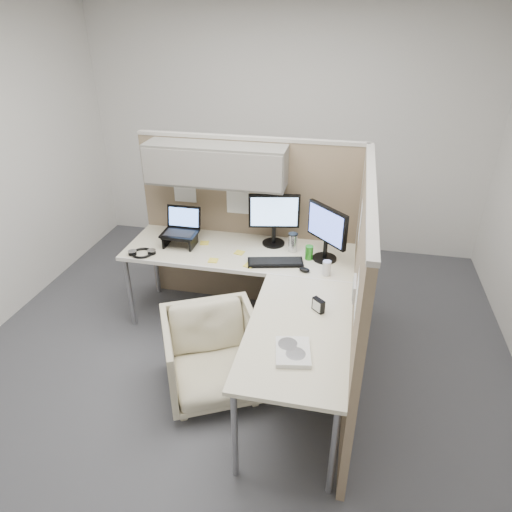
% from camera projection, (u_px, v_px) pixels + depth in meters
% --- Properties ---
extents(ground, '(4.50, 4.50, 0.00)m').
position_uv_depth(ground, '(238.00, 358.00, 3.82)').
color(ground, '#424348').
rests_on(ground, ground).
extents(partition_back, '(2.00, 0.36, 1.63)m').
position_uv_depth(partition_back, '(235.00, 198.00, 4.05)').
color(partition_back, '#877258').
rests_on(partition_back, ground).
extents(partition_right, '(0.07, 2.03, 1.63)m').
position_uv_depth(partition_right, '(358.00, 292.00, 3.21)').
color(partition_right, '#877258').
rests_on(partition_right, ground).
extents(desk, '(2.00, 1.98, 0.73)m').
position_uv_depth(desk, '(256.00, 282.00, 3.58)').
color(desk, beige).
rests_on(desk, ground).
extents(office_chair, '(0.89, 0.87, 0.70)m').
position_uv_depth(office_chair, '(212.00, 352.00, 3.36)').
color(office_chair, beige).
rests_on(office_chair, ground).
extents(monitor_left, '(0.44, 0.20, 0.47)m').
position_uv_depth(monitor_left, '(274.00, 216.00, 3.93)').
color(monitor_left, black).
rests_on(monitor_left, desk).
extents(monitor_right, '(0.33, 0.34, 0.47)m').
position_uv_depth(monitor_right, '(327.00, 229.00, 3.68)').
color(monitor_right, black).
rests_on(monitor_right, desk).
extents(laptop_station, '(0.31, 0.26, 0.32)m').
position_uv_depth(laptop_station, '(181.00, 232.00, 4.00)').
color(laptop_station, black).
rests_on(laptop_station, desk).
extents(keyboard, '(0.48, 0.25, 0.02)m').
position_uv_depth(keyboard, '(275.00, 262.00, 3.74)').
color(keyboard, black).
rests_on(keyboard, desk).
extents(mouse, '(0.11, 0.09, 0.03)m').
position_uv_depth(mouse, '(304.00, 270.00, 3.63)').
color(mouse, black).
rests_on(mouse, desk).
extents(travel_mug, '(0.08, 0.08, 0.17)m').
position_uv_depth(travel_mug, '(293.00, 242.00, 3.90)').
color(travel_mug, silver).
rests_on(travel_mug, desk).
extents(soda_can_green, '(0.07, 0.07, 0.12)m').
position_uv_depth(soda_can_green, '(327.00, 268.00, 3.56)').
color(soda_can_green, silver).
rests_on(soda_can_green, desk).
extents(soda_can_silver, '(0.07, 0.07, 0.12)m').
position_uv_depth(soda_can_silver, '(309.00, 253.00, 3.79)').
color(soda_can_silver, '#268C1E').
rests_on(soda_can_silver, desk).
extents(sticky_note_d, '(0.09, 0.09, 0.01)m').
position_uv_depth(sticky_note_d, '(239.00, 253.00, 3.91)').
color(sticky_note_d, yellow).
rests_on(sticky_note_d, desk).
extents(sticky_note_b, '(0.09, 0.09, 0.01)m').
position_uv_depth(sticky_note_b, '(249.00, 265.00, 3.71)').
color(sticky_note_b, yellow).
rests_on(sticky_note_b, desk).
extents(sticky_note_a, '(0.08, 0.08, 0.01)m').
position_uv_depth(sticky_note_a, '(213.00, 260.00, 3.79)').
color(sticky_note_a, yellow).
rests_on(sticky_note_a, desk).
extents(sticky_note_c, '(0.09, 0.09, 0.01)m').
position_uv_depth(sticky_note_c, '(204.00, 243.00, 4.07)').
color(sticky_note_c, yellow).
rests_on(sticky_note_c, desk).
extents(headphones, '(0.23, 0.23, 0.03)m').
position_uv_depth(headphones, '(142.00, 253.00, 3.88)').
color(headphones, black).
rests_on(headphones, desk).
extents(paper_stack, '(0.25, 0.30, 0.03)m').
position_uv_depth(paper_stack, '(293.00, 352.00, 2.76)').
color(paper_stack, white).
rests_on(paper_stack, desk).
extents(desk_clock, '(0.10, 0.09, 0.10)m').
position_uv_depth(desk_clock, '(318.00, 305.00, 3.14)').
color(desk_clock, black).
rests_on(desk_clock, desk).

